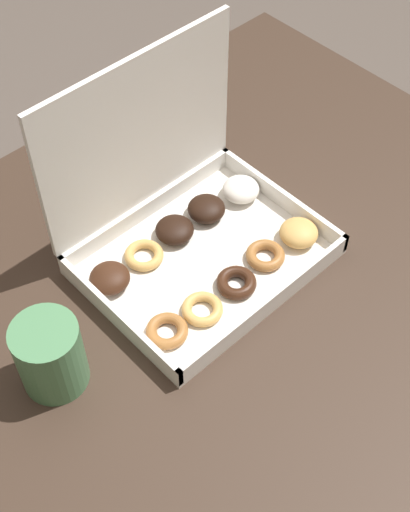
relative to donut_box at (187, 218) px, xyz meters
name	(u,v)px	position (x,y,z in m)	size (l,w,h in m)	color
ground_plane	(230,478)	(0.02, -0.10, -0.83)	(8.00, 8.00, 0.00)	#564C44
dining_table	(241,318)	(0.02, -0.10, -0.17)	(1.04, 0.92, 0.77)	#38281E
donut_box	(187,218)	(0.00, 0.00, 0.00)	(0.34, 0.27, 0.29)	silver
coffee_mug	(50,355)	(-0.28, -0.05, 0.00)	(0.09, 0.09, 0.11)	#4C8456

